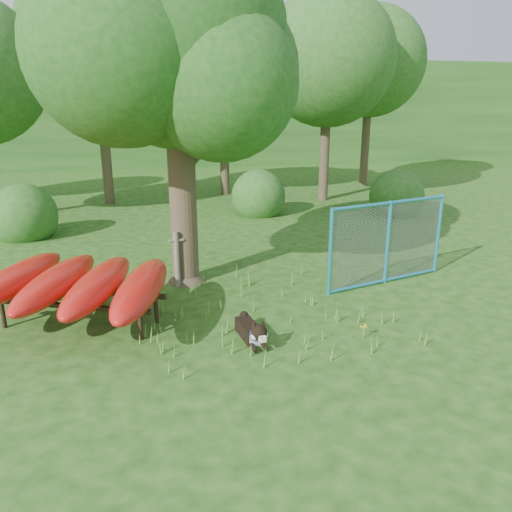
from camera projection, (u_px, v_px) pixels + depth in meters
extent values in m
plane|color=#1A440D|center=(260.00, 338.00, 8.01)|extent=(80.00, 80.00, 0.00)
cylinder|color=#3D3121|center=(182.00, 180.00, 9.91)|extent=(0.67, 0.67, 4.28)
cone|color=#3D3121|center=(186.00, 271.00, 10.48)|extent=(1.01, 1.01, 0.43)
sphere|color=#1B4F16|center=(176.00, 35.00, 9.13)|extent=(4.11, 4.11, 4.11)
sphere|color=#1B4F16|center=(224.00, 69.00, 10.25)|extent=(3.08, 3.08, 3.08)
sphere|color=#1B4F16|center=(121.00, 51.00, 8.44)|extent=(3.25, 3.25, 3.25)
sphere|color=#1B4F16|center=(221.00, 83.00, 8.71)|extent=(2.74, 2.74, 2.74)
sphere|color=#1B4F16|center=(133.00, 20.00, 9.59)|extent=(2.91, 2.91, 2.91)
cylinder|color=#3D3121|center=(205.00, 148.00, 9.97)|extent=(1.07, 0.83, 0.91)
cylinder|color=#3D3121|center=(156.00, 131.00, 9.59)|extent=(1.01, 0.38, 0.88)
cylinder|color=#645D4B|center=(177.00, 260.00, 10.05)|extent=(0.13, 0.13, 1.16)
cylinder|color=#645D4B|center=(176.00, 240.00, 9.94)|extent=(0.32, 0.12, 0.06)
cylinder|color=black|center=(3.00, 315.00, 8.31)|extent=(0.10, 0.10, 0.47)
cylinder|color=black|center=(141.00, 326.00, 7.88)|extent=(0.10, 0.10, 0.47)
cylinder|color=black|center=(27.00, 300.00, 8.92)|extent=(0.10, 0.10, 0.47)
cylinder|color=black|center=(156.00, 310.00, 8.49)|extent=(0.10, 0.10, 0.47)
cube|color=black|center=(68.00, 306.00, 8.02)|extent=(2.61, 1.17, 0.07)
cube|color=black|center=(89.00, 291.00, 8.63)|extent=(2.61, 1.17, 0.07)
ellipsoid|color=red|center=(16.00, 279.00, 8.44)|extent=(1.54, 2.87, 0.45)
ellipsoid|color=red|center=(56.00, 282.00, 8.31)|extent=(1.45, 2.88, 0.45)
ellipsoid|color=red|center=(98.00, 285.00, 8.18)|extent=(1.36, 2.88, 0.45)
ellipsoid|color=red|center=(141.00, 288.00, 8.05)|extent=(1.27, 2.89, 0.45)
cube|color=black|center=(249.00, 330.00, 8.00)|extent=(0.35, 0.71, 0.23)
cube|color=white|center=(255.00, 339.00, 7.74)|extent=(0.23, 0.16, 0.21)
sphere|color=black|center=(259.00, 333.00, 7.53)|extent=(0.25, 0.25, 0.25)
cube|color=white|center=(262.00, 338.00, 7.44)|extent=(0.12, 0.15, 0.09)
sphere|color=white|center=(255.00, 336.00, 7.50)|extent=(0.12, 0.12, 0.12)
sphere|color=white|center=(264.00, 335.00, 7.55)|extent=(0.12, 0.12, 0.12)
cone|color=black|center=(254.00, 324.00, 7.51)|extent=(0.09, 0.11, 0.12)
cone|color=black|center=(262.00, 323.00, 7.55)|extent=(0.12, 0.13, 0.12)
cylinder|color=black|center=(253.00, 347.00, 7.60)|extent=(0.11, 0.30, 0.07)
cylinder|color=black|center=(264.00, 345.00, 7.66)|extent=(0.11, 0.30, 0.07)
sphere|color=black|center=(244.00, 316.00, 8.32)|extent=(0.16, 0.16, 0.16)
torus|color=blue|center=(257.00, 334.00, 7.62)|extent=(0.25, 0.10, 0.24)
cylinder|color=#2896BD|center=(330.00, 252.00, 9.54)|extent=(0.10, 0.10, 1.74)
cylinder|color=#2896BD|center=(388.00, 243.00, 10.20)|extent=(0.10, 0.10, 1.74)
cylinder|color=#2896BD|center=(438.00, 234.00, 10.85)|extent=(0.10, 0.10, 1.74)
cylinder|color=#2896BD|center=(391.00, 203.00, 9.95)|extent=(2.80, 0.86, 0.07)
cylinder|color=#2896BD|center=(385.00, 280.00, 10.44)|extent=(2.80, 0.86, 0.07)
plane|color=gray|center=(388.00, 243.00, 10.20)|extent=(2.78, 0.79, 2.89)
cylinder|color=#5B9731|center=(364.00, 332.00, 7.96)|extent=(0.02, 0.02, 0.21)
sphere|color=gold|center=(364.00, 327.00, 7.93)|extent=(0.04, 0.04, 0.04)
sphere|color=gold|center=(365.00, 325.00, 7.96)|extent=(0.04, 0.04, 0.04)
sphere|color=gold|center=(361.00, 327.00, 7.95)|extent=(0.04, 0.04, 0.04)
sphere|color=gold|center=(366.00, 327.00, 7.91)|extent=(0.04, 0.04, 0.04)
sphere|color=gold|center=(364.00, 327.00, 7.90)|extent=(0.04, 0.04, 0.04)
cylinder|color=#3D3121|center=(104.00, 131.00, 17.81)|extent=(0.36, 0.36, 5.25)
sphere|color=#24581C|center=(96.00, 40.00, 16.92)|extent=(5.20, 5.20, 5.20)
cylinder|color=#3D3121|center=(224.00, 146.00, 19.87)|extent=(0.36, 0.36, 3.85)
sphere|color=#24581C|center=(223.00, 88.00, 19.22)|extent=(4.00, 4.00, 4.00)
cylinder|color=#3D3121|center=(325.00, 137.00, 18.59)|extent=(0.36, 0.36, 4.76)
sphere|color=#24581C|center=(328.00, 58.00, 17.79)|extent=(4.80, 4.80, 4.80)
cylinder|color=#3D3121|center=(366.00, 130.00, 21.99)|extent=(0.36, 0.36, 4.90)
sphere|color=#24581C|center=(371.00, 62.00, 21.16)|extent=(4.60, 4.60, 4.60)
sphere|color=#24581C|center=(27.00, 237.00, 13.98)|extent=(1.80, 1.80, 1.80)
sphere|color=#24581C|center=(395.00, 214.00, 16.81)|extent=(1.80, 1.80, 1.80)
sphere|color=#24581C|center=(258.00, 214.00, 16.82)|extent=(1.80, 1.80, 1.80)
cube|color=#24581C|center=(167.00, 111.00, 33.24)|extent=(80.00, 12.00, 6.00)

